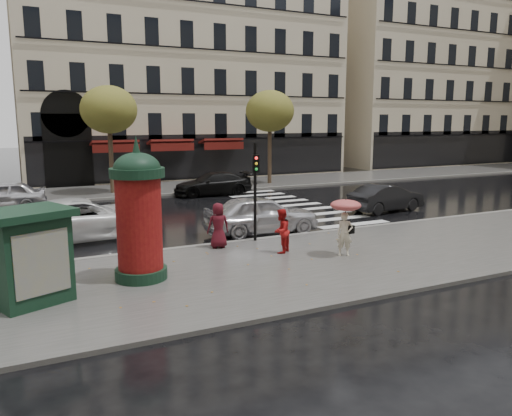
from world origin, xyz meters
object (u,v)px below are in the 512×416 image
newsstand (29,255)px  car_far_silver (2,196)px  woman_umbrella (345,218)px  traffic_light (255,182)px  car_white (83,219)px  car_black (213,184)px  car_silver (261,214)px  morris_column (139,212)px  woman_red (281,231)px  car_darkgrey (386,198)px  man_burgundy (218,225)px

newsstand → car_far_silver: size_ratio=0.56×
woman_umbrella → traffic_light: 3.72m
car_white → car_far_silver: size_ratio=1.37×
traffic_light → car_white: (-5.69, 3.49, -1.51)m
car_black → car_white: bearing=-41.5°
newsstand → car_white: (2.04, 6.83, -0.51)m
car_silver → woman_umbrella: bearing=-165.8°
car_silver → car_white: (-6.65, 2.03, 0.02)m
morris_column → car_black: morris_column is taller
car_far_silver → car_white: bearing=20.3°
traffic_light → newsstand: 8.48m
woman_red → car_white: 7.88m
newsstand → car_black: (10.73, 15.60, -0.62)m
newsstand → car_darkgrey: size_ratio=0.57×
woman_umbrella → man_burgundy: bearing=140.3°
woman_red → car_far_silver: 16.62m
traffic_light → car_far_silver: (-8.63, 12.27, -1.59)m
morris_column → car_black: (7.87, 14.92, -1.36)m
newsstand → car_darkgrey: 17.90m
car_darkgrey → car_black: size_ratio=0.87×
woman_umbrella → newsstand: size_ratio=0.80×
car_silver → car_far_silver: size_ratio=1.09×
man_burgundy → car_silver: man_burgundy is taller
woman_red → newsstand: bearing=-28.0°
car_black → morris_column: bearing=-24.6°
car_white → car_black: size_ratio=1.21×
woman_red → car_silver: size_ratio=0.32×
traffic_light → car_darkgrey: traffic_light is taller
man_burgundy → woman_umbrella: bearing=146.2°
woman_umbrella → newsstand: newsstand is taller
car_darkgrey → car_white: (-14.60, 0.27, 0.12)m
traffic_light → newsstand: (-7.73, -3.33, -1.00)m
traffic_light → car_black: size_ratio=0.75×
car_darkgrey → car_far_silver: car_far_silver is taller
woman_umbrella → car_far_silver: size_ratio=0.45×
man_burgundy → traffic_light: bearing=-162.5°
car_black → car_far_silver: 11.62m
morris_column → car_silver: bearing=35.2°
car_darkgrey → car_black: bearing=26.2°
car_silver → man_burgundy: bearing=129.2°
car_white → car_black: car_white is taller
newsstand → traffic_light: bearing=23.3°
woman_red → car_darkgrey: woman_red is taller
man_burgundy → car_darkgrey: 11.11m
woman_umbrella → car_white: size_ratio=0.33×
morris_column → newsstand: morris_column is taller
car_white → car_silver: bearing=-112.9°
woman_umbrella → car_far_silver: bearing=124.0°
woman_umbrella → woman_red: size_ratio=1.29×
car_darkgrey → car_far_silver: size_ratio=0.98×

